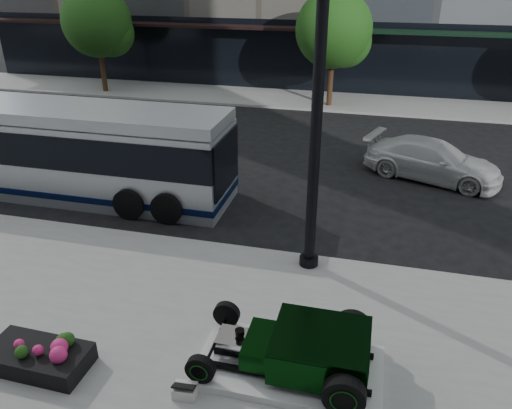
% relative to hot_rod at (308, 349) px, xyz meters
% --- Properties ---
extents(ground, '(120.00, 120.00, 0.00)m').
position_rel_hot_rod_xyz_m(ground, '(-2.80, 6.12, -0.70)').
color(ground, black).
rests_on(ground, ground).
extents(sidewalk_far, '(70.00, 4.00, 0.12)m').
position_rel_hot_rod_xyz_m(sidewalk_far, '(-2.80, 20.12, -0.64)').
color(sidewalk_far, gray).
rests_on(sidewalk_far, ground).
extents(street_trees, '(29.80, 3.80, 5.70)m').
position_rel_hot_rod_xyz_m(street_trees, '(-1.66, 19.20, 3.07)').
color(street_trees, black).
rests_on(street_trees, sidewalk_far).
extents(display_plinth, '(3.40, 1.80, 0.15)m').
position_rel_hot_rod_xyz_m(display_plinth, '(-0.33, -0.00, -0.50)').
color(display_plinth, silver).
rests_on(display_plinth, sidewalk_near).
extents(hot_rod, '(3.22, 2.00, 0.81)m').
position_rel_hot_rod_xyz_m(hot_rod, '(0.00, 0.00, 0.00)').
color(hot_rod, black).
rests_on(hot_rod, display_plinth).
extents(info_plaque, '(0.42, 0.33, 0.31)m').
position_rel_hot_rod_xyz_m(info_plaque, '(-1.99, -1.04, -0.45)').
color(info_plaque, silver).
rests_on(info_plaque, sidewalk_near).
extents(lamppost, '(0.47, 0.47, 8.59)m').
position_rel_hot_rod_xyz_m(lamppost, '(-0.53, 3.67, 3.39)').
color(lamppost, black).
rests_on(lamppost, sidewalk_near).
extents(flower_planter, '(1.93, 0.99, 0.62)m').
position_rel_hot_rod_xyz_m(flower_planter, '(-4.91, -1.03, -0.35)').
color(flower_planter, black).
rests_on(flower_planter, sidewalk_near).
extents(transit_bus, '(12.12, 2.88, 2.92)m').
position_rel_hot_rod_xyz_m(transit_bus, '(-9.50, 6.35, 0.79)').
color(transit_bus, '#B3B8BD').
rests_on(transit_bus, ground).
extents(white_sedan, '(5.05, 3.32, 1.36)m').
position_rel_hot_rod_xyz_m(white_sedan, '(2.80, 10.46, -0.02)').
color(white_sedan, silver).
rests_on(white_sedan, ground).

